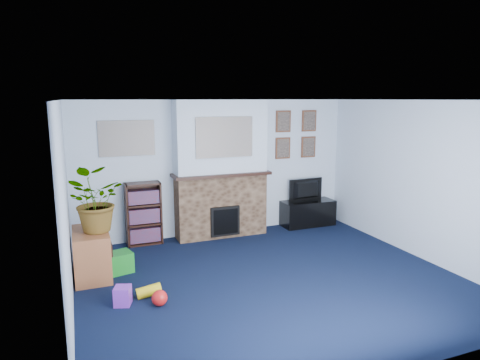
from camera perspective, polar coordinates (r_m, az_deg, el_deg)
name	(u,v)px	position (r m, az deg, el deg)	size (l,w,h in m)	color
floor	(270,279)	(5.98, 4.05, -13.05)	(5.00, 4.50, 0.01)	black
ceiling	(273,100)	(5.47, 4.39, 10.60)	(5.00, 4.50, 0.01)	white
wall_back	(217,168)	(7.66, -3.08, 1.65)	(5.00, 0.04, 2.40)	silver
wall_front	(389,248)	(3.78, 19.27, -8.58)	(5.00, 0.04, 2.40)	silver
wall_left	(66,211)	(5.08, -22.21, -3.88)	(0.04, 4.50, 2.40)	silver
wall_right	(420,180)	(7.04, 22.89, -0.01)	(0.04, 4.50, 2.40)	silver
chimney_breast	(221,170)	(7.47, -2.58, 1.29)	(1.72, 0.50, 2.40)	brown
collage_main	(225,137)	(7.20, -2.08, 5.72)	(1.00, 0.03, 0.68)	gray
collage_left	(127,138)	(7.24, -14.86, 5.40)	(0.90, 0.03, 0.58)	gray
portrait_tl	(283,121)	(8.06, 5.79, 7.78)	(0.30, 0.03, 0.40)	brown
portrait_tr	(309,121)	(8.33, 9.19, 7.80)	(0.30, 0.03, 0.40)	brown
portrait_bl	(283,148)	(8.10, 5.72, 4.25)	(0.30, 0.03, 0.40)	brown
portrait_br	(308,147)	(8.37, 9.09, 4.37)	(0.30, 0.03, 0.40)	brown
tv_stand	(308,214)	(8.39, 9.00, -4.48)	(1.02, 0.43, 0.48)	black
television	(308,190)	(8.30, 9.03, -1.32)	(0.73, 0.10, 0.42)	black
bookshelf	(144,215)	(7.36, -12.73, -4.55)	(0.58, 0.28, 1.05)	black
sideboard	(92,252)	(6.27, -19.19, -9.06)	(0.46, 0.84, 0.65)	#995631
potted_plant	(92,201)	(6.03, -19.11, -2.72)	(0.75, 0.65, 0.84)	#26661E
mantel_clock	(216,169)	(7.39, -3.27, 1.46)	(0.11, 0.07, 0.16)	gold
mantel_candle	(237,167)	(7.52, -0.42, 1.72)	(0.05, 0.05, 0.16)	#B2BFC6
mantel_teddy	(193,171)	(7.28, -6.31, 1.23)	(0.13, 0.13, 0.13)	slate
mantel_can	(259,167)	(7.68, 2.58, 1.75)	(0.06, 0.06, 0.13)	purple
green_crate	(118,263)	(6.37, -15.90, -10.57)	(0.36, 0.29, 0.29)	#198C26
toy_ball	(160,298)	(5.34, -10.67, -15.25)	(0.19, 0.19, 0.19)	red
toy_block	(123,296)	(5.44, -15.37, -14.70)	(0.19, 0.19, 0.23)	purple
toy_tube	(149,291)	(5.59, -12.05, -14.28)	(0.14, 0.14, 0.30)	yellow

